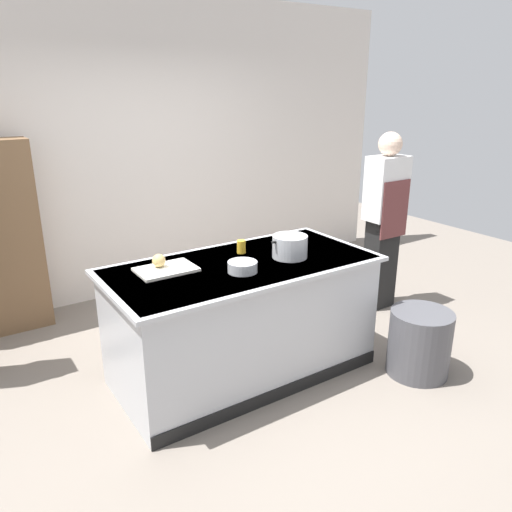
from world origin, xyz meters
The scene contains 10 objects.
ground_plane centered at (0.00, 0.00, 0.00)m, with size 10.00×10.00×0.00m, color slate.
back_wall centered at (0.00, 2.10, 1.50)m, with size 6.40×0.12×3.00m, color silver.
counter_island centered at (0.00, 0.00, 0.47)m, with size 1.98×0.98×0.90m.
cutting_board centered at (-0.53, 0.16, 0.91)m, with size 0.40×0.28×0.02m, color silver.
onion centered at (-0.56, 0.21, 0.97)m, with size 0.09×0.09×0.09m, color tan.
stock_pot centered at (0.37, -0.08, 0.98)m, with size 0.33×0.26×0.17m.
mixing_bowl centered at (-0.09, -0.15, 0.94)m, with size 0.21×0.21×0.07m, color #B7BABF.
juice_cup centered at (0.12, 0.20, 0.95)m, with size 0.07×0.07×0.10m, color yellow.
trash_bin centered at (1.12, -0.75, 0.26)m, with size 0.47×0.47×0.51m, color #4C4C51.
person_chef centered at (1.80, 0.30, 0.91)m, with size 0.38×0.25×1.72m.
Camera 1 is at (-1.80, -2.89, 2.12)m, focal length 35.05 mm.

